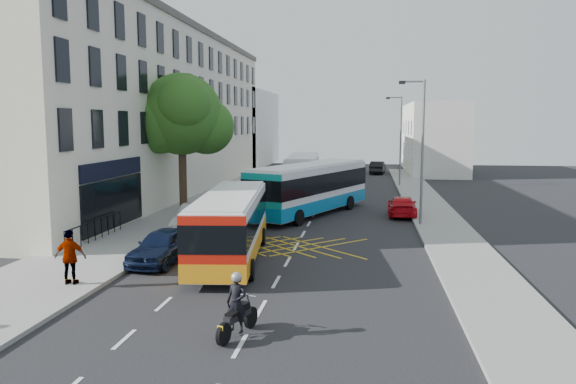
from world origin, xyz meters
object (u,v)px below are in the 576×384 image
(lamp_far, at_px, (400,136))
(red_hatchback, at_px, (402,206))
(street_tree, at_px, (181,115))
(parked_car_blue, at_px, (163,246))
(bus_far, at_px, (303,172))
(pedestrian_far, at_px, (70,257))
(lamp_near, at_px, (421,144))
(bus_near, at_px, (231,224))
(parked_car_silver, at_px, (197,219))
(bus_mid, at_px, (310,188))
(distant_car_grey, at_px, (322,169))
(motorbike, at_px, (237,306))
(distant_car_dark, at_px, (378,167))

(lamp_far, distance_m, red_hatchback, 16.92)
(lamp_far, bearing_deg, red_hatchback, -92.43)
(street_tree, height_order, parked_car_blue, street_tree)
(street_tree, xyz_separation_m, bus_far, (6.38, 12.92, -4.69))
(lamp_far, xyz_separation_m, pedestrian_far, (-13.24, -33.76, -3.49))
(lamp_near, relative_size, bus_near, 0.77)
(bus_near, bearing_deg, street_tree, 110.82)
(parked_car_silver, bearing_deg, parked_car_blue, -87.23)
(bus_mid, distance_m, pedestrian_far, 18.37)
(parked_car_silver, distance_m, distant_car_grey, 34.29)
(parked_car_silver, bearing_deg, lamp_near, 15.12)
(street_tree, height_order, motorbike, street_tree)
(lamp_near, relative_size, red_hatchback, 1.87)
(street_tree, xyz_separation_m, parked_car_blue, (3.41, -12.85, -5.57))
(bus_far, bearing_deg, motorbike, -90.07)
(pedestrian_far, bearing_deg, parked_car_silver, -101.02)
(lamp_near, height_order, bus_far, lamp_near)
(parked_car_silver, bearing_deg, street_tree, 112.28)
(lamp_far, bearing_deg, distant_car_dark, 97.07)
(bus_mid, distance_m, distant_car_grey, 27.23)
(bus_mid, distance_m, parked_car_silver, 8.76)
(motorbike, distance_m, parked_car_silver, 14.82)
(parked_car_blue, bearing_deg, distant_car_dark, 83.05)
(red_hatchback, relative_size, distant_car_grey, 0.93)
(bus_mid, bearing_deg, lamp_far, 91.69)
(street_tree, height_order, bus_near, street_tree)
(motorbike, bearing_deg, parked_car_blue, 141.10)
(lamp_near, height_order, lamp_far, same)
(bus_near, relative_size, distant_car_dark, 2.40)
(bus_mid, relative_size, distant_car_grey, 2.54)
(bus_near, height_order, distant_car_grey, bus_near)
(lamp_near, xyz_separation_m, motorbike, (-6.41, -17.37, -3.76))
(bus_near, bearing_deg, red_hatchback, 50.72)
(bus_mid, relative_size, red_hatchback, 2.72)
(bus_far, bearing_deg, bus_near, -94.15)
(bus_mid, xyz_separation_m, distant_car_dark, (4.83, 29.76, -0.99))
(red_hatchback, xyz_separation_m, distant_car_grey, (-7.05, 26.91, 0.02))
(lamp_far, height_order, distant_car_dark, lamp_far)
(lamp_far, distance_m, parked_car_blue, 32.18)
(lamp_near, relative_size, parked_car_blue, 1.89)
(motorbike, distance_m, pedestrian_far, 7.73)
(street_tree, distance_m, distant_car_dark, 33.29)
(red_hatchback, bearing_deg, lamp_far, -90.82)
(parked_car_blue, xyz_separation_m, distant_car_dark, (9.68, 42.94, -0.01))
(distant_car_grey, xyz_separation_m, distant_car_dark, (6.13, 2.58, 0.07))
(street_tree, xyz_separation_m, lamp_near, (14.71, -2.97, -1.68))
(distant_car_grey, relative_size, distant_car_dark, 1.06)
(distant_car_grey, bearing_deg, bus_far, -100.15)
(street_tree, relative_size, lamp_near, 1.10)
(distant_car_grey, relative_size, pedestrian_far, 2.35)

